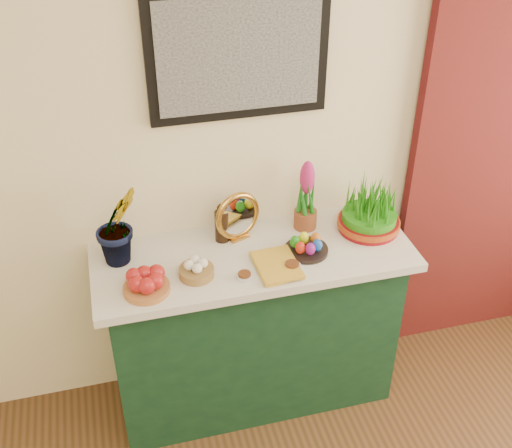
% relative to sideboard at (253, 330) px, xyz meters
% --- Properties ---
extents(sideboard, '(1.30, 0.45, 0.85)m').
position_rel_sideboard_xyz_m(sideboard, '(0.00, 0.00, 0.00)').
color(sideboard, '#163D20').
rests_on(sideboard, ground).
extents(tablecloth, '(1.40, 0.55, 0.04)m').
position_rel_sideboard_xyz_m(tablecloth, '(0.00, 0.00, 0.45)').
color(tablecloth, silver).
rests_on(tablecloth, sideboard).
extents(hyacinth_green, '(0.29, 0.28, 0.47)m').
position_rel_sideboard_xyz_m(hyacinth_green, '(-0.56, 0.09, 0.70)').
color(hyacinth_green, '#1B6819').
rests_on(hyacinth_green, tablecloth).
extents(apple_bowl, '(0.20, 0.20, 0.10)m').
position_rel_sideboard_xyz_m(apple_bowl, '(-0.48, -0.15, 0.51)').
color(apple_bowl, '#A86532').
rests_on(apple_bowl, tablecloth).
extents(garlic_basket, '(0.19, 0.19, 0.08)m').
position_rel_sideboard_xyz_m(garlic_basket, '(-0.27, -0.10, 0.50)').
color(garlic_basket, olive).
rests_on(garlic_basket, tablecloth).
extents(vinegar_cruet, '(0.06, 0.06, 0.19)m').
position_rel_sideboard_xyz_m(vinegar_cruet, '(-0.11, 0.12, 0.55)').
color(vinegar_cruet, black).
rests_on(vinegar_cruet, tablecloth).
extents(mirror, '(0.23, 0.12, 0.23)m').
position_rel_sideboard_xyz_m(mirror, '(-0.04, 0.13, 0.57)').
color(mirror, '#BB8332').
rests_on(mirror, tablecloth).
extents(book, '(0.17, 0.24, 0.03)m').
position_rel_sideboard_xyz_m(book, '(-0.02, -0.14, 0.48)').
color(book, gold).
rests_on(book, tablecloth).
extents(spice_dish_left, '(0.07, 0.07, 0.03)m').
position_rel_sideboard_xyz_m(spice_dish_left, '(-0.08, -0.17, 0.48)').
color(spice_dish_left, silver).
rests_on(spice_dish_left, tablecloth).
extents(spice_dish_right, '(0.07, 0.07, 0.03)m').
position_rel_sideboard_xyz_m(spice_dish_right, '(0.13, -0.16, 0.48)').
color(spice_dish_right, silver).
rests_on(spice_dish_right, tablecloth).
extents(egg_plate, '(0.23, 0.23, 0.08)m').
position_rel_sideboard_xyz_m(egg_plate, '(0.23, -0.06, 0.49)').
color(egg_plate, black).
rests_on(egg_plate, tablecloth).
extents(hyacinth_pink, '(0.10, 0.10, 0.34)m').
position_rel_sideboard_xyz_m(hyacinth_pink, '(0.28, 0.13, 0.62)').
color(hyacinth_pink, brown).
rests_on(hyacinth_pink, tablecloth).
extents(wheatgrass_sabzeh, '(0.29, 0.29, 0.23)m').
position_rel_sideboard_xyz_m(wheatgrass_sabzeh, '(0.55, 0.04, 0.57)').
color(wheatgrass_sabzeh, maroon).
rests_on(wheatgrass_sabzeh, tablecloth).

